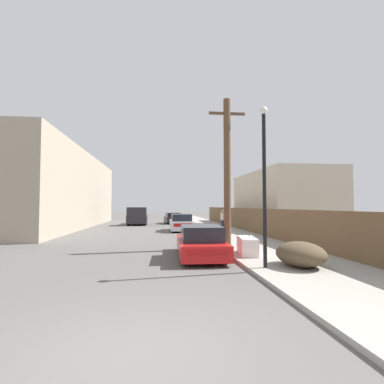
{
  "coord_description": "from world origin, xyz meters",
  "views": [
    {
      "loc": [
        0.35,
        -4.33,
        2.08
      ],
      "look_at": [
        1.99,
        10.04,
        2.74
      ],
      "focal_mm": 28.0,
      "sensor_mm": 36.0,
      "label": 1
    }
  ],
  "objects_px": {
    "car_parked_far": "(173,218)",
    "street_lamp": "(264,174)",
    "discarded_fridge": "(247,246)",
    "car_parked_mid": "(181,223)",
    "utility_pole": "(227,170)",
    "brush_pile": "(301,254)",
    "pedestrian": "(223,220)",
    "pickup_truck": "(137,216)",
    "parked_sports_car_red": "(200,243)"
  },
  "relations": [
    {
      "from": "car_parked_far",
      "to": "street_lamp",
      "type": "distance_m",
      "value": 25.78
    },
    {
      "from": "discarded_fridge",
      "to": "car_parked_mid",
      "type": "distance_m",
      "value": 12.94
    },
    {
      "from": "utility_pole",
      "to": "brush_pile",
      "type": "height_order",
      "value": "utility_pole"
    },
    {
      "from": "discarded_fridge",
      "to": "pedestrian",
      "type": "xyz_separation_m",
      "value": [
        1.67,
        12.22,
        0.48
      ]
    },
    {
      "from": "discarded_fridge",
      "to": "street_lamp",
      "type": "distance_m",
      "value": 3.68
    },
    {
      "from": "discarded_fridge",
      "to": "pickup_truck",
      "type": "bearing_deg",
      "value": 113.81
    },
    {
      "from": "car_parked_mid",
      "to": "car_parked_far",
      "type": "xyz_separation_m",
      "value": [
        -0.19,
        10.2,
        -0.05
      ]
    },
    {
      "from": "discarded_fridge",
      "to": "pedestrian",
      "type": "bearing_deg",
      "value": 90.77
    },
    {
      "from": "car_parked_far",
      "to": "pickup_truck",
      "type": "relative_size",
      "value": 0.77
    },
    {
      "from": "car_parked_mid",
      "to": "pedestrian",
      "type": "height_order",
      "value": "pedestrian"
    },
    {
      "from": "brush_pile",
      "to": "car_parked_mid",
      "type": "bearing_deg",
      "value": 99.86
    },
    {
      "from": "car_parked_mid",
      "to": "car_parked_far",
      "type": "height_order",
      "value": "car_parked_mid"
    },
    {
      "from": "brush_pile",
      "to": "car_parked_far",
      "type": "bearing_deg",
      "value": 96.37
    },
    {
      "from": "discarded_fridge",
      "to": "utility_pole",
      "type": "bearing_deg",
      "value": 103.39
    },
    {
      "from": "brush_pile",
      "to": "pedestrian",
      "type": "distance_m",
      "value": 14.76
    },
    {
      "from": "car_parked_mid",
      "to": "pickup_truck",
      "type": "relative_size",
      "value": 0.8
    },
    {
      "from": "pickup_truck",
      "to": "utility_pole",
      "type": "distance_m",
      "value": 19.7
    },
    {
      "from": "car_parked_mid",
      "to": "pedestrian",
      "type": "xyz_separation_m",
      "value": [
        3.34,
        -0.61,
        0.29
      ]
    },
    {
      "from": "pickup_truck",
      "to": "street_lamp",
      "type": "height_order",
      "value": "street_lamp"
    },
    {
      "from": "discarded_fridge",
      "to": "car_parked_far",
      "type": "relative_size",
      "value": 0.43
    },
    {
      "from": "brush_pile",
      "to": "pedestrian",
      "type": "height_order",
      "value": "pedestrian"
    },
    {
      "from": "discarded_fridge",
      "to": "car_parked_far",
      "type": "xyz_separation_m",
      "value": [
        -1.85,
        23.03,
        0.13
      ]
    },
    {
      "from": "parked_sports_car_red",
      "to": "car_parked_far",
      "type": "height_order",
      "value": "parked_sports_car_red"
    },
    {
      "from": "discarded_fridge",
      "to": "pickup_truck",
      "type": "relative_size",
      "value": 0.34
    },
    {
      "from": "parked_sports_car_red",
      "to": "car_parked_mid",
      "type": "xyz_separation_m",
      "value": [
        0.21,
        12.63,
        0.06
      ]
    },
    {
      "from": "discarded_fridge",
      "to": "brush_pile",
      "type": "height_order",
      "value": "brush_pile"
    },
    {
      "from": "car_parked_mid",
      "to": "street_lamp",
      "type": "xyz_separation_m",
      "value": [
        1.46,
        -15.41,
        2.44
      ]
    },
    {
      "from": "car_parked_mid",
      "to": "street_lamp",
      "type": "height_order",
      "value": "street_lamp"
    },
    {
      "from": "street_lamp",
      "to": "utility_pole",
      "type": "bearing_deg",
      "value": 90.13
    },
    {
      "from": "pedestrian",
      "to": "utility_pole",
      "type": "bearing_deg",
      "value": -100.98
    },
    {
      "from": "discarded_fridge",
      "to": "parked_sports_car_red",
      "type": "bearing_deg",
      "value": -177.59
    },
    {
      "from": "pickup_truck",
      "to": "brush_pile",
      "type": "height_order",
      "value": "pickup_truck"
    },
    {
      "from": "brush_pile",
      "to": "pickup_truck",
      "type": "bearing_deg",
      "value": 105.96
    },
    {
      "from": "parked_sports_car_red",
      "to": "pedestrian",
      "type": "distance_m",
      "value": 12.54
    },
    {
      "from": "parked_sports_car_red",
      "to": "brush_pile",
      "type": "distance_m",
      "value": 3.96
    },
    {
      "from": "car_parked_far",
      "to": "utility_pole",
      "type": "relative_size",
      "value": 0.58
    },
    {
      "from": "street_lamp",
      "to": "pedestrian",
      "type": "bearing_deg",
      "value": 82.79
    },
    {
      "from": "discarded_fridge",
      "to": "brush_pile",
      "type": "relative_size",
      "value": 0.94
    },
    {
      "from": "parked_sports_car_red",
      "to": "car_parked_far",
      "type": "xyz_separation_m",
      "value": [
        0.02,
        22.83,
        0.01
      ]
    },
    {
      "from": "parked_sports_car_red",
      "to": "utility_pole",
      "type": "distance_m",
      "value": 4.31
    },
    {
      "from": "parked_sports_car_red",
      "to": "brush_pile",
      "type": "xyz_separation_m",
      "value": [
        2.88,
        -2.72,
        -0.07
      ]
    },
    {
      "from": "car_parked_far",
      "to": "brush_pile",
      "type": "bearing_deg",
      "value": -87.95
    },
    {
      "from": "parked_sports_car_red",
      "to": "brush_pile",
      "type": "bearing_deg",
      "value": -41.38
    },
    {
      "from": "car_parked_far",
      "to": "street_lamp",
      "type": "bearing_deg",
      "value": -90.64
    },
    {
      "from": "brush_pile",
      "to": "pedestrian",
      "type": "bearing_deg",
      "value": 87.41
    },
    {
      "from": "car_parked_mid",
      "to": "brush_pile",
      "type": "distance_m",
      "value": 15.58
    },
    {
      "from": "car_parked_mid",
      "to": "utility_pole",
      "type": "bearing_deg",
      "value": -81.13
    },
    {
      "from": "car_parked_far",
      "to": "brush_pile",
      "type": "xyz_separation_m",
      "value": [
        2.85,
        -25.55,
        -0.08
      ]
    },
    {
      "from": "discarded_fridge",
      "to": "pedestrian",
      "type": "height_order",
      "value": "pedestrian"
    },
    {
      "from": "discarded_fridge",
      "to": "street_lamp",
      "type": "xyz_separation_m",
      "value": [
        -0.2,
        -2.58,
        2.62
      ]
    }
  ]
}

